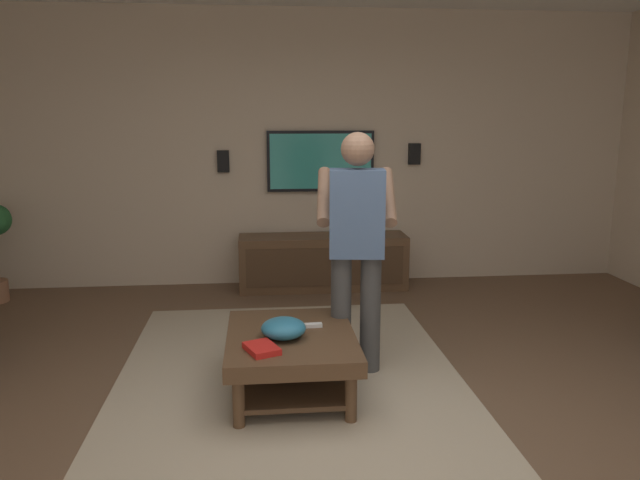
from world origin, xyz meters
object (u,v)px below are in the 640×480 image
(tv, at_px, (321,161))
(wall_speaker_right, at_px, (223,161))
(vase_round, at_px, (353,225))
(bowl, at_px, (284,328))
(media_console, at_px, (323,262))
(remote_white, at_px, (310,325))
(book, at_px, (262,348))
(person_standing, at_px, (356,239))
(wall_speaker_left, at_px, (414,154))
(coffee_table, at_px, (291,349))

(tv, bearing_deg, wall_speaker_right, -90.76)
(vase_round, bearing_deg, bowl, 161.70)
(bowl, relative_size, vase_round, 1.25)
(media_console, distance_m, vase_round, 0.49)
(remote_white, xyz_separation_m, book, (-0.38, 0.32, 0.01))
(person_standing, distance_m, wall_speaker_right, 2.57)
(wall_speaker_left, bearing_deg, media_console, 104.42)
(media_console, bearing_deg, wall_speaker_left, 104.42)
(tv, height_order, person_standing, person_standing)
(media_console, relative_size, vase_round, 7.73)
(wall_speaker_right, bearing_deg, bowl, -169.86)
(remote_white, bearing_deg, tv, 79.67)
(media_console, distance_m, book, 2.76)
(remote_white, relative_size, wall_speaker_right, 0.68)
(media_console, height_order, remote_white, media_console)
(coffee_table, xyz_separation_m, vase_round, (2.39, -0.77, 0.36))
(remote_white, relative_size, wall_speaker_left, 0.68)
(bowl, distance_m, wall_speaker_left, 3.24)
(vase_round, bearing_deg, media_console, 87.17)
(tv, bearing_deg, wall_speaker_left, 90.76)
(person_standing, bearing_deg, book, 139.88)
(vase_round, xyz_separation_m, wall_speaker_left, (0.27, -0.68, 0.69))
(remote_white, distance_m, wall_speaker_right, 2.78)
(person_standing, xyz_separation_m, vase_round, (2.07, -0.30, -0.27))
(book, bearing_deg, vase_round, 137.85)
(coffee_table, xyz_separation_m, media_console, (2.41, -0.46, -0.02))
(media_console, height_order, person_standing, person_standing)
(coffee_table, height_order, media_console, media_console)
(person_standing, xyz_separation_m, wall_speaker_right, (2.34, 1.00, 0.36))
(coffee_table, bearing_deg, tv, -9.80)
(bowl, bearing_deg, coffee_table, -35.55)
(remote_white, bearing_deg, wall_speaker_left, 59.75)
(bowl, xyz_separation_m, book, (-0.21, 0.14, -0.04))
(bowl, distance_m, remote_white, 0.26)
(remote_white, height_order, book, book)
(bowl, height_order, wall_speaker_right, wall_speaker_right)
(person_standing, bearing_deg, remote_white, 130.07)
(bowl, height_order, remote_white, bowl)
(wall_speaker_left, distance_m, wall_speaker_right, 1.98)
(tv, distance_m, remote_white, 2.71)
(wall_speaker_right, bearing_deg, wall_speaker_left, -90.00)
(coffee_table, bearing_deg, wall_speaker_left, -28.50)
(bowl, bearing_deg, wall_speaker_left, -28.69)
(book, xyz_separation_m, wall_speaker_right, (2.94, 0.35, 0.87))
(media_console, height_order, tv, tv)
(tv, xyz_separation_m, person_standing, (-2.33, -0.00, -0.35))
(person_standing, bearing_deg, media_console, 7.17)
(wall_speaker_left, bearing_deg, remote_white, 152.80)
(media_console, height_order, bowl, media_console)
(book, bearing_deg, wall_speaker_right, 164.27)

